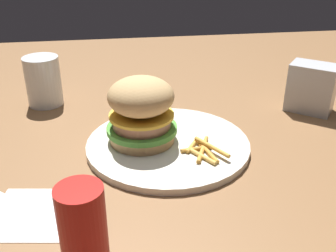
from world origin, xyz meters
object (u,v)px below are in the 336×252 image
(fork, at_px, (35,212))
(napkin_dispenser, at_px, (311,88))
(sandwich, at_px, (141,110))
(fries_pile, at_px, (203,150))
(drink_glass, at_px, (44,84))
(napkin, at_px, (34,213))
(plate, at_px, (168,145))
(ketchup_bottle, at_px, (86,252))

(fork, relative_size, napkin_dispenser, 1.43)
(sandwich, distance_m, fries_pile, 0.12)
(fries_pile, xyz_separation_m, drink_glass, (0.28, -0.27, 0.03))
(napkin, height_order, napkin_dispenser, napkin_dispenser)
(drink_glass, bearing_deg, sandwich, 131.15)
(plate, bearing_deg, fork, 36.59)
(fork, bearing_deg, drink_glass, -85.46)
(napkin, xyz_separation_m, fork, (-0.00, 0.00, 0.00))
(fork, relative_size, ketchup_bottle, 0.99)
(drink_glass, relative_size, ketchup_bottle, 0.73)
(fork, xyz_separation_m, drink_glass, (0.03, -0.38, 0.04))
(plate, height_order, ketchup_bottle, ketchup_bottle)
(napkin, relative_size, drink_glass, 1.05)
(fries_pile, relative_size, ketchup_bottle, 0.61)
(plate, xyz_separation_m, napkin, (0.20, 0.15, -0.01))
(sandwich, relative_size, drink_glass, 1.16)
(sandwich, height_order, drink_glass, sandwich)
(napkin_dispenser, bearing_deg, napkin, -113.99)
(fries_pile, distance_m, napkin_dispenser, 0.31)
(sandwich, distance_m, napkin, 0.24)
(napkin_dispenser, relative_size, ketchup_bottle, 0.69)
(fries_pile, bearing_deg, drink_glass, -43.91)
(sandwich, height_order, fork, sandwich)
(drink_glass, bearing_deg, plate, 135.54)
(napkin_dispenser, distance_m, ketchup_bottle, 0.61)
(plate, relative_size, fork, 1.98)
(sandwich, bearing_deg, ketchup_bottle, 75.77)
(fries_pile, bearing_deg, napkin_dispenser, -148.91)
(drink_glass, distance_m, napkin_dispenser, 0.56)
(napkin, bearing_deg, drink_glass, -85.63)
(sandwich, bearing_deg, fries_pile, 148.99)
(plate, bearing_deg, napkin, 36.23)
(plate, distance_m, fries_pile, 0.07)
(fork, distance_m, drink_glass, 0.38)
(plate, height_order, fries_pile, fries_pile)
(ketchup_bottle, bearing_deg, napkin, -62.76)
(sandwich, distance_m, napkin_dispenser, 0.37)
(napkin_dispenser, bearing_deg, sandwich, -125.06)
(drink_glass, bearing_deg, napkin, 94.37)
(napkin_dispenser, bearing_deg, fork, -113.84)
(napkin, xyz_separation_m, ketchup_bottle, (-0.08, 0.16, 0.07))
(napkin, distance_m, napkin_dispenser, 0.58)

